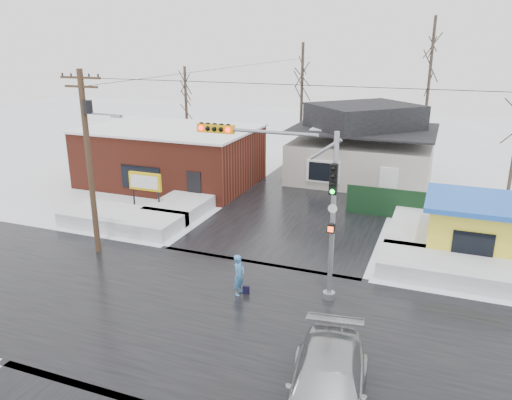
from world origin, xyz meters
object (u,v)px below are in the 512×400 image
(utility_pole, at_px, (89,153))
(car, at_px, (327,388))
(kiosk, at_px, (472,226))
(traffic_signal, at_px, (295,190))
(marquee_sign, at_px, (145,183))
(pedestrian, at_px, (239,275))

(utility_pole, distance_m, car, 15.68)
(kiosk, bearing_deg, traffic_signal, -135.16)
(traffic_signal, height_order, kiosk, traffic_signal)
(traffic_signal, bearing_deg, marquee_sign, 150.28)
(traffic_signal, distance_m, pedestrian, 4.30)
(utility_pole, xyz_separation_m, kiosk, (17.43, 6.49, -3.65))
(car, bearing_deg, traffic_signal, 106.89)
(marquee_sign, xyz_separation_m, kiosk, (18.50, 0.50, -0.46))
(utility_pole, distance_m, pedestrian, 9.44)
(marquee_sign, bearing_deg, kiosk, 1.55)
(marquee_sign, xyz_separation_m, pedestrian, (9.38, -7.50, -1.03))
(utility_pole, height_order, car, utility_pole)
(pedestrian, bearing_deg, car, -132.32)
(kiosk, xyz_separation_m, pedestrian, (-9.12, -8.00, -0.57))
(traffic_signal, height_order, car, traffic_signal)
(traffic_signal, xyz_separation_m, kiosk, (7.07, 7.03, -3.08))
(kiosk, bearing_deg, utility_pole, -159.56)
(utility_pole, relative_size, pedestrian, 5.05)
(kiosk, relative_size, pedestrian, 2.58)
(marquee_sign, height_order, car, marquee_sign)
(marquee_sign, bearing_deg, car, -41.92)
(utility_pole, xyz_separation_m, car, (13.36, -6.97, -4.31))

